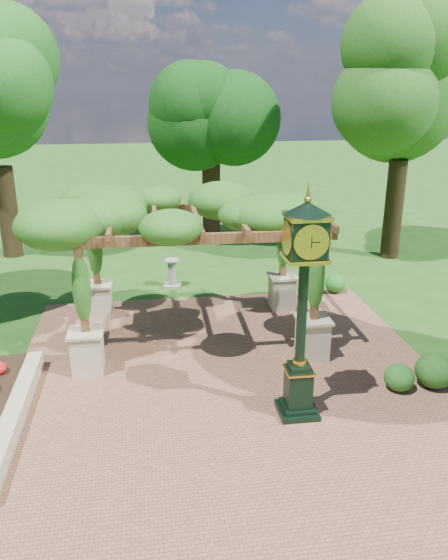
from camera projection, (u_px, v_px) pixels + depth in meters
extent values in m
plane|color=#1E4714|center=(241.00, 420.00, 11.31)|extent=(120.00, 120.00, 0.00)
cube|color=brown|center=(234.00, 393.00, 12.24)|extent=(10.00, 12.00, 0.04)
cube|color=#C6B793|center=(15.00, 416.00, 11.09)|extent=(0.35, 5.00, 0.40)
cube|color=black|center=(297.00, 410.00, 11.47)|extent=(0.81, 0.81, 0.12)
cube|color=black|center=(298.00, 387.00, 11.29)|extent=(0.51, 0.51, 0.90)
cube|color=gold|center=(299.00, 370.00, 11.15)|extent=(0.57, 0.57, 0.04)
cylinder|color=black|center=(302.00, 311.00, 10.72)|extent=(0.20, 0.20, 2.31)
cube|color=black|center=(306.00, 237.00, 10.21)|extent=(0.71, 0.71, 0.70)
cylinder|color=beige|center=(311.00, 242.00, 9.88)|extent=(0.60, 0.03, 0.60)
cone|color=black|center=(307.00, 208.00, 10.03)|extent=(0.91, 0.91, 0.25)
sphere|color=gold|center=(308.00, 200.00, 9.98)|extent=(0.14, 0.14, 0.14)
cube|color=#BFB18E|center=(88.00, 352.00, 13.03)|extent=(0.73, 0.73, 1.00)
cube|color=brown|center=(82.00, 290.00, 12.51)|extent=(0.18, 0.18, 2.05)
cube|color=#BFB18E|center=(312.00, 339.00, 13.72)|extent=(0.73, 0.73, 1.00)
cube|color=brown|center=(316.00, 279.00, 13.19)|extent=(0.18, 0.18, 2.05)
cube|color=#BFB18E|center=(99.00, 301.00, 16.14)|extent=(0.73, 0.73, 1.00)
cube|color=brown|center=(95.00, 250.00, 15.61)|extent=(0.18, 0.18, 2.05)
cube|color=#BFB18E|center=(282.00, 292.00, 16.83)|extent=(0.73, 0.73, 1.00)
cube|color=brown|center=(284.00, 243.00, 16.30)|extent=(0.18, 0.18, 2.05)
cube|color=brown|center=(201.00, 239.00, 12.48)|extent=(6.43, 0.24, 0.24)
cube|color=brown|center=(191.00, 209.00, 15.59)|extent=(6.43, 0.24, 0.24)
ellipsoid|color=#265A19|center=(195.00, 211.00, 13.93)|extent=(6.48, 4.07, 1.11)
cube|color=gray|center=(172.00, 285.00, 18.82)|extent=(0.65, 0.65, 0.10)
cylinder|color=gray|center=(172.00, 273.00, 18.67)|extent=(0.33, 0.33, 0.89)
cylinder|color=gray|center=(172.00, 260.00, 18.51)|extent=(0.61, 0.61, 0.05)
ellipsoid|color=#205A19|center=(399.00, 378.00, 12.26)|extent=(0.84, 0.84, 0.61)
ellipsoid|color=#1F4C15|center=(435.00, 371.00, 12.38)|extent=(0.92, 0.92, 0.80)
ellipsoid|color=#20601C|center=(335.00, 284.00, 18.13)|extent=(0.88, 0.88, 0.61)
cylinder|color=#302212|center=(8.00, 212.00, 21.76)|extent=(0.78, 0.78, 3.61)
cylinder|color=#331D14|center=(211.00, 202.00, 23.79)|extent=(0.78, 0.78, 3.58)
ellipsoid|color=#0E360D|center=(211.00, 90.00, 22.25)|extent=(3.95, 3.95, 5.65)
cylinder|color=black|center=(394.00, 210.00, 21.54)|extent=(0.72, 0.72, 3.88)
ellipsoid|color=#245217|center=(408.00, 74.00, 19.86)|extent=(4.21, 4.21, 6.13)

